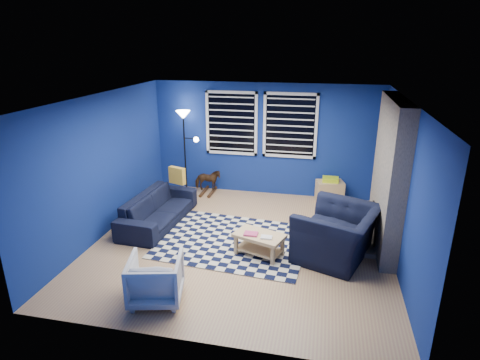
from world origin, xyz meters
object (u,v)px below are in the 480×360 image
at_px(sofa, 158,209).
at_px(armchair_bent, 156,279).
at_px(coffee_table, 259,240).
at_px(cabinet, 330,191).
at_px(tv, 384,144).
at_px(floor_lamp, 184,126).
at_px(rocking_horse, 208,180).
at_px(armchair_big, 337,234).

relative_size(sofa, armchair_bent, 2.83).
bearing_deg(coffee_table, cabinet, 66.84).
relative_size(tv, coffee_table, 1.11).
distance_m(tv, floor_lamp, 4.22).
bearing_deg(cabinet, tv, -29.20).
xyz_separation_m(armchair_bent, cabinet, (2.28, 4.07, -0.07)).
xyz_separation_m(sofa, coffee_table, (2.09, -0.81, -0.02)).
bearing_deg(rocking_horse, coffee_table, -160.10).
relative_size(sofa, armchair_big, 1.55).
relative_size(sofa, floor_lamp, 1.06).
xyz_separation_m(armchair_big, coffee_table, (-1.23, -0.21, -0.14)).
bearing_deg(sofa, armchair_big, -96.49).
relative_size(rocking_horse, floor_lamp, 0.31).
bearing_deg(sofa, cabinet, -56.96).
bearing_deg(rocking_horse, sofa, 152.29).
bearing_deg(floor_lamp, sofa, -88.65).
bearing_deg(rocking_horse, cabinet, -101.32).
distance_m(tv, armchair_bent, 5.13).
bearing_deg(armchair_bent, floor_lamp, -89.85).
relative_size(tv, armchair_big, 0.78).
height_order(tv, cabinet, tv).
xyz_separation_m(tv, coffee_table, (-2.08, -2.36, -1.12)).
height_order(tv, sofa, tv).
bearing_deg(rocking_horse, armchair_big, -141.95).
xyz_separation_m(coffee_table, floor_lamp, (-2.13, 2.58, 1.27)).
bearing_deg(armchair_big, sofa, -80.27).
bearing_deg(floor_lamp, armchair_bent, -76.49).
height_order(tv, armchair_bent, tv).
distance_m(armchair_big, cabinet, 2.41).
xyz_separation_m(armchair_bent, coffee_table, (1.16, 1.47, -0.05)).
distance_m(armchair_big, floor_lamp, 4.26).
distance_m(coffee_table, floor_lamp, 3.58).
distance_m(armchair_bent, coffee_table, 1.87).
xyz_separation_m(armchair_big, cabinet, (-0.11, 2.40, -0.17)).
height_order(coffee_table, cabinet, cabinet).
relative_size(armchair_big, rocking_horse, 2.20).
bearing_deg(sofa, armchair_bent, -154.00).
bearing_deg(tv, coffee_table, -131.40).
distance_m(rocking_horse, coffee_table, 3.02).
distance_m(armchair_bent, rocking_horse, 4.04).
height_order(sofa, cabinet, sofa).
xyz_separation_m(tv, rocking_horse, (-3.70, 0.19, -1.08)).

